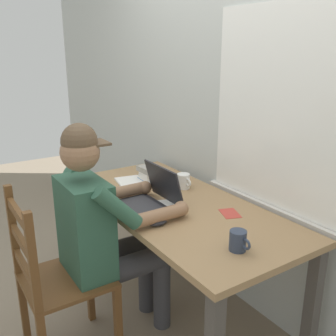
{
  "coord_description": "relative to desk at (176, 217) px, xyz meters",
  "views": [
    {
      "loc": [
        1.68,
        -1.15,
        1.57
      ],
      "look_at": [
        -0.0,
        -0.05,
        0.95
      ],
      "focal_mm": 40.62,
      "sensor_mm": 36.0,
      "label": 1
    }
  ],
  "objects": [
    {
      "name": "seated_person",
      "position": [
        -0.01,
        -0.44,
        0.05
      ],
      "size": [
        0.5,
        0.6,
        1.25
      ],
      "color": "#2D5642",
      "rests_on": "ground"
    },
    {
      "name": "coffee_mug_white",
      "position": [
        -0.18,
        0.18,
        0.14
      ],
      "size": [
        0.12,
        0.08,
        0.09
      ],
      "color": "white",
      "rests_on": "desk"
    },
    {
      "name": "desk",
      "position": [
        0.0,
        0.0,
        0.0
      ],
      "size": [
        1.58,
        0.73,
        0.73
      ],
      "color": "#9E7A51",
      "rests_on": "ground"
    },
    {
      "name": "back_wall",
      "position": [
        0.01,
        0.45,
        0.66
      ],
      "size": [
        6.0,
        0.08,
        2.6
      ],
      "color": "beige",
      "rests_on": "ground"
    },
    {
      "name": "coffee_mug_dark",
      "position": [
        0.6,
        -0.08,
        0.14
      ],
      "size": [
        0.11,
        0.08,
        0.09
      ],
      "color": "#2D384C",
      "rests_on": "desk"
    },
    {
      "name": "ground_plane",
      "position": [
        0.0,
        0.0,
        -0.64
      ],
      "size": [
        8.0,
        8.0,
        0.0
      ],
      "primitive_type": "plane",
      "color": "gray"
    },
    {
      "name": "laptop",
      "position": [
        -0.03,
        -0.15,
        0.14
      ],
      "size": [
        0.33,
        0.29,
        0.23
      ],
      "color": "#232328",
      "rests_on": "desk"
    },
    {
      "name": "paper_pile_near_laptop",
      "position": [
        -0.46,
        -0.05,
        0.1
      ],
      "size": [
        0.24,
        0.21,
        0.01
      ],
      "primitive_type": "cube",
      "rotation": [
        0.0,
        0.0,
        -0.19
      ],
      "color": "white",
      "rests_on": "desk"
    },
    {
      "name": "book_stack_main",
      "position": [
        -0.39,
        0.07,
        0.14
      ],
      "size": [
        0.2,
        0.14,
        0.1
      ],
      "color": "#2D5B9E",
      "rests_on": "desk"
    },
    {
      "name": "wooden_chair",
      "position": [
        -0.01,
        -0.72,
        -0.17
      ],
      "size": [
        0.42,
        0.42,
        0.94
      ],
      "color": "brown",
      "rests_on": "ground"
    },
    {
      "name": "paper_pile_back_corner",
      "position": [
        0.04,
        -0.07,
        0.1
      ],
      "size": [
        0.23,
        0.22,
        0.01
      ],
      "primitive_type": "cube",
      "rotation": [
        0.0,
        0.0,
        -0.36
      ],
      "color": "white",
      "rests_on": "desk"
    },
    {
      "name": "landscape_photo_print",
      "position": [
        0.28,
        0.16,
        0.09
      ],
      "size": [
        0.15,
        0.13,
        0.0
      ],
      "primitive_type": "cube",
      "rotation": [
        0.0,
        0.0,
        -0.37
      ],
      "color": "#C63D33",
      "rests_on": "desk"
    },
    {
      "name": "computer_mouse",
      "position": [
        0.19,
        -0.24,
        0.11
      ],
      "size": [
        0.06,
        0.1,
        0.03
      ],
      "primitive_type": "ellipsoid",
      "color": "#232328",
      "rests_on": "desk"
    }
  ]
}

